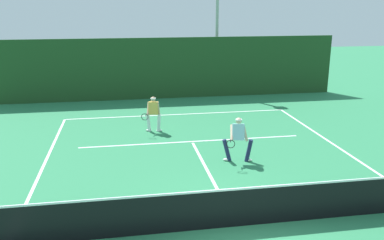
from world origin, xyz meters
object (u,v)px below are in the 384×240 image
object	(u,v)px
tennis_ball_extra	(237,136)
light_pole	(217,16)
tennis_ball	(164,204)
player_far	(153,113)
player_near	(238,138)

from	to	relation	value
tennis_ball_extra	light_pole	size ratio (longest dim) A/B	0.01
tennis_ball	tennis_ball_extra	distance (m)	6.52
player_far	light_pole	world-z (taller)	light_pole
player_far	tennis_ball_extra	xyz separation A→B (m)	(3.32, -1.31, -0.80)
player_far	tennis_ball_extra	distance (m)	3.66
player_far	light_pole	distance (m)	9.46
tennis_ball	tennis_ball_extra	size ratio (longest dim) A/B	1.00
tennis_ball	player_far	bearing A→B (deg)	87.75
tennis_ball_extra	light_pole	bearing A→B (deg)	82.55
player_near	player_far	size ratio (longest dim) A/B	1.03
player_far	tennis_ball	xyz separation A→B (m)	(-0.26, -6.75, -0.80)
player_near	tennis_ball	distance (m)	4.08
player_far	tennis_ball	distance (m)	6.81
tennis_ball	light_pole	xyz separation A→B (m)	(4.74, 14.21, 4.53)
tennis_ball_extra	tennis_ball	bearing A→B (deg)	-123.39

